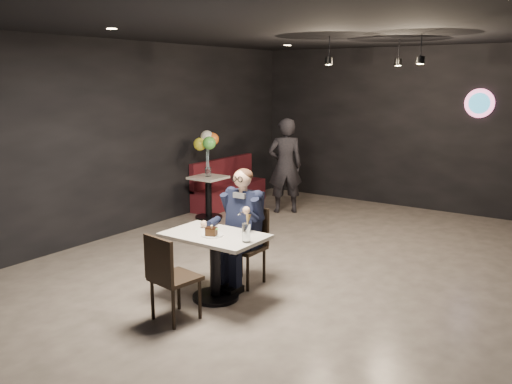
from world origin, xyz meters
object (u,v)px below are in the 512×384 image
Objects in this scene: main_table at (215,267)px; booth_bench at (230,182)px; chair_far at (244,247)px; sundae_glass at (246,233)px; seated_man at (244,226)px; passerby at (285,166)px; balloon_vase at (208,172)px; chair_near at (175,276)px; side_table at (209,199)px.

main_table is 4.56m from booth_bench.
booth_bench is at bearing 129.85° from chair_far.
booth_bench is at bearing 129.52° from sundae_glass.
sundae_glass is at bearing -52.35° from chair_far.
passerby is (-1.48, 3.31, 0.14)m from seated_man.
booth_bench is 11.37× the size of balloon_vase.
sundae_glass is (0.45, -0.58, 0.13)m from seated_man.
passerby is at bearing 116.51° from chair_near.
chair_far is 0.53× the size of passerby.
balloon_vase reaches higher than main_table.
passerby is at bearing 52.97° from side_table.
passerby is at bearing 114.04° from seated_man.
booth_bench is (-2.64, 4.35, -0.01)m from chair_near.
passerby is (-1.48, 3.31, 0.40)m from chair_far.
chair_far is 3.21m from balloon_vase.
booth_bench is (-2.64, 3.16, -0.01)m from chair_far.
seated_man is at bearing -50.15° from booth_bench.
side_table is (-2.79, 2.75, -0.50)m from sundae_glass.
passerby is at bearing 114.04° from chair_far.
chair_far is 4.71× the size of sundae_glass.
chair_far is 1.34× the size of side_table.
balloon_vase is (-2.79, 2.75, -0.02)m from sundae_glass.
chair_far is 0.64× the size of seated_man.
seated_man is 3.19m from balloon_vase.
passerby reaches higher than booth_bench.
main_table is 0.61× the size of booth_bench.
seated_man reaches higher than chair_far.
booth_bench is (-3.09, 3.75, -0.39)m from sundae_glass.
chair_near is 1.34× the size of side_table.
seated_man is 2.10× the size of side_table.
chair_near is 5.09m from booth_bench.
balloon_vase reaches higher than side_table.
main_table is 1.20× the size of chair_near.
main_table is 1.20× the size of chair_far.
passerby is (1.16, 0.15, 0.41)m from booth_bench.
seated_man is at bearing -42.75° from balloon_vase.
main_table is 0.56m from chair_far.
main_table is at bearing -54.58° from booth_bench.
chair_far is at bearing 98.34° from chair_near.
seated_man is at bearing 0.00° from chair_far.
chair_far is at bearing 127.65° from sundae_glass.
seated_man is at bearing 90.00° from main_table.
seated_man is 3.21m from side_table.
sundae_glass is (0.45, -0.58, 0.39)m from chair_far.
chair_far is 0.51× the size of booth_bench.
balloon_vase is (0.00, 0.00, 0.49)m from side_table.
side_table is 4.30× the size of balloon_vase.
main_table is 0.65m from seated_man.
sundae_glass reaches higher than chair_far.
booth_bench is 1.11m from balloon_vase.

